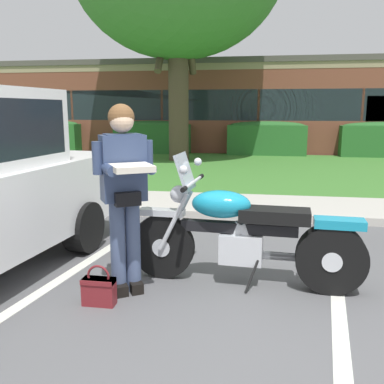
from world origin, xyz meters
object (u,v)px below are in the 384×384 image
(rider_person, at_px, (124,184))
(brick_building, at_px, (260,107))
(hedge_left, at_px, (49,136))
(handbag, at_px, (99,289))
(motorcycle, at_px, (252,236))
(hedge_center_right, at_px, (266,138))
(hedge_center_left, at_px, (153,137))

(rider_person, height_order, brick_building, brick_building)
(rider_person, relative_size, hedge_left, 0.67)
(handbag, distance_m, hedge_left, 13.96)
(motorcycle, distance_m, rider_person, 1.28)
(motorcycle, height_order, hedge_center_right, motorcycle)
(handbag, relative_size, brick_building, 0.02)
(rider_person, bearing_deg, brick_building, 86.73)
(hedge_center_right, relative_size, brick_building, 0.13)
(handbag, height_order, hedge_center_right, hedge_center_right)
(hedge_center_right, bearing_deg, brick_building, 93.02)
(motorcycle, xyz_separation_m, hedge_left, (-8.10, 11.52, 0.16))
(rider_person, xyz_separation_m, hedge_left, (-6.98, 11.86, -0.36))
(brick_building, bearing_deg, handbag, -93.70)
(rider_person, bearing_deg, hedge_left, 120.48)
(hedge_left, relative_size, brick_building, 0.12)
(rider_person, xyz_separation_m, hedge_center_right, (1.33, 11.86, -0.36))
(hedge_left, distance_m, hedge_center_right, 8.31)
(rider_person, height_order, hedge_center_left, rider_person)
(handbag, bearing_deg, rider_person, 62.59)
(handbag, xyz_separation_m, brick_building, (1.17, 18.11, 1.59))
(brick_building, bearing_deg, hedge_center_left, -122.88)
(handbag, xyz_separation_m, hedge_center_left, (-2.67, 12.16, 0.51))
(motorcycle, bearing_deg, hedge_center_left, 108.92)
(motorcycle, relative_size, hedge_left, 0.89)
(rider_person, xyz_separation_m, brick_building, (1.02, 17.81, 0.73))
(handbag, bearing_deg, hedge_left, 119.31)
(rider_person, height_order, hedge_center_right, rider_person)
(brick_building, bearing_deg, rider_person, -93.27)
(motorcycle, bearing_deg, hedge_left, 125.13)
(hedge_left, bearing_deg, rider_person, -59.52)
(hedge_left, bearing_deg, motorcycle, -54.87)
(rider_person, height_order, handbag, rider_person)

